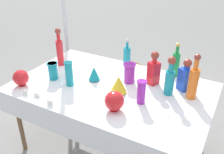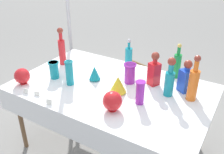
# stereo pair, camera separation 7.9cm
# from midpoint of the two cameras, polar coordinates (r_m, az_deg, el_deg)

# --- Properties ---
(ground_plane) EXTENTS (40.00, 40.00, 0.00)m
(ground_plane) POSITION_cam_midpoint_polar(r_m,az_deg,el_deg) (2.79, -0.84, -15.81)
(ground_plane) COLOR gray
(display_table) EXTENTS (1.81, 1.13, 0.76)m
(display_table) POSITION_cam_midpoint_polar(r_m,az_deg,el_deg) (2.33, -1.28, -3.54)
(display_table) COLOR white
(display_table) RESTS_ON ground
(tall_bottle_0) EXTENTS (0.07, 0.07, 0.41)m
(tall_bottle_0) POSITION_cam_midpoint_polar(r_m,az_deg,el_deg) (2.74, -12.69, 6.21)
(tall_bottle_0) COLOR red
(tall_bottle_0) RESTS_ON display_table
(tall_bottle_1) EXTENTS (0.08, 0.08, 0.36)m
(tall_bottle_1) POSITION_cam_midpoint_polar(r_m,az_deg,el_deg) (2.19, 12.07, -0.23)
(tall_bottle_1) COLOR teal
(tall_bottle_1) RESTS_ON display_table
(tall_bottle_2) EXTENTS (0.07, 0.07, 0.35)m
(tall_bottle_2) POSITION_cam_midpoint_polar(r_m,az_deg,el_deg) (2.52, 13.49, 3.08)
(tall_bottle_2) COLOR #198C38
(tall_bottle_2) RESTS_ON display_table
(tall_bottle_3) EXTENTS (0.08, 0.08, 0.41)m
(tall_bottle_3) POSITION_cam_midpoint_polar(r_m,az_deg,el_deg) (2.18, 17.14, -0.86)
(tall_bottle_3) COLOR orange
(tall_bottle_3) RESTS_ON display_table
(tall_bottle_4) EXTENTS (0.08, 0.08, 0.30)m
(tall_bottle_4) POSITION_cam_midpoint_polar(r_m,az_deg,el_deg) (2.70, 2.59, 4.97)
(tall_bottle_4) COLOR teal
(tall_bottle_4) RESTS_ON display_table
(square_decanter_0) EXTENTS (0.14, 0.14, 0.30)m
(square_decanter_0) POSITION_cam_midpoint_polar(r_m,az_deg,el_deg) (2.31, 15.54, 0.14)
(square_decanter_0) COLOR blue
(square_decanter_0) RESTS_ON display_table
(square_decanter_1) EXTENTS (0.12, 0.12, 0.33)m
(square_decanter_1) POSITION_cam_midpoint_polar(r_m,az_deg,el_deg) (2.33, 8.58, 1.69)
(square_decanter_1) COLOR red
(square_decanter_1) RESTS_ON display_table
(slender_vase_0) EXTENTS (0.12, 0.12, 0.19)m
(slender_vase_0) POSITION_cam_midpoint_polar(r_m,az_deg,el_deg) (2.35, 3.05, 1.04)
(slender_vase_0) COLOR purple
(slender_vase_0) RESTS_ON display_table
(slender_vase_1) EXTENTS (0.10, 0.10, 0.17)m
(slender_vase_1) POSITION_cam_midpoint_polar(r_m,az_deg,el_deg) (2.49, -14.24, 1.45)
(slender_vase_1) COLOR teal
(slender_vase_1) RESTS_ON display_table
(slender_vase_2) EXTENTS (0.08, 0.08, 0.24)m
(slender_vase_2) POSITION_cam_midpoint_polar(r_m,az_deg,el_deg) (2.33, -10.76, 0.86)
(slender_vase_2) COLOR teal
(slender_vase_2) RESTS_ON display_table
(slender_vase_3) EXTENTS (0.08, 0.08, 0.21)m
(slender_vase_3) POSITION_cam_midpoint_polar(r_m,az_deg,el_deg) (2.05, 5.62, -3.28)
(slender_vase_3) COLOR purple
(slender_vase_3) RESTS_ON display_table
(fluted_vase_0) EXTENTS (0.15, 0.15, 0.16)m
(fluted_vase_0) POSITION_cam_midpoint_polar(r_m,az_deg,el_deg) (2.19, 0.47, -1.67)
(fluted_vase_0) COLOR yellow
(fluted_vase_0) RESTS_ON display_table
(fluted_vase_1) EXTENTS (0.11, 0.11, 0.14)m
(fluted_vase_1) POSITION_cam_midpoint_polar(r_m,az_deg,el_deg) (2.40, -5.06, 0.82)
(fluted_vase_1) COLOR teal
(fluted_vase_1) RESTS_ON display_table
(round_bowl_0) EXTENTS (0.16, 0.16, 0.17)m
(round_bowl_0) POSITION_cam_midpoint_polar(r_m,az_deg,el_deg) (1.96, -0.63, -5.49)
(round_bowl_0) COLOR red
(round_bowl_0) RESTS_ON display_table
(round_bowl_1) EXTENTS (0.15, 0.15, 0.15)m
(round_bowl_1) POSITION_cam_midpoint_polar(r_m,az_deg,el_deg) (2.47, -20.98, -0.15)
(round_bowl_1) COLOR red
(round_bowl_1) RESTS_ON display_table
(price_tag_left) EXTENTS (0.05, 0.02, 0.04)m
(price_tag_left) POSITION_cam_midpoint_polar(r_m,az_deg,el_deg) (2.33, -20.11, -3.41)
(price_tag_left) COLOR white
(price_tag_left) RESTS_ON display_table
(price_tag_center) EXTENTS (0.05, 0.03, 0.05)m
(price_tag_center) POSITION_cam_midpoint_polar(r_m,az_deg,el_deg) (2.12, -15.04, -5.83)
(price_tag_center) COLOR white
(price_tag_center) RESTS_ON display_table
(price_tag_right) EXTENTS (0.06, 0.03, 0.04)m
(price_tag_right) POSITION_cam_midpoint_polar(r_m,az_deg,el_deg) (2.27, -17.75, -3.95)
(price_tag_right) COLOR white
(price_tag_right) RESTS_ON display_table
(cardboard_box_behind_left) EXTENTS (0.41, 0.42, 0.34)m
(cardboard_box_behind_left) POSITION_cam_midpoint_polar(r_m,az_deg,el_deg) (3.76, 3.32, -0.71)
(cardboard_box_behind_left) COLOR tan
(cardboard_box_behind_left) RESTS_ON ground
(cardboard_box_behind_right) EXTENTS (0.54, 0.41, 0.48)m
(cardboard_box_behind_right) POSITION_cam_midpoint_polar(r_m,az_deg,el_deg) (3.58, 3.99, -0.92)
(cardboard_box_behind_right) COLOR tan
(cardboard_box_behind_right) RESTS_ON ground
(canopy_pole) EXTENTS (0.18, 0.18, 2.56)m
(canopy_pole) POSITION_cam_midpoint_polar(r_m,az_deg,el_deg) (3.40, -11.32, 11.96)
(canopy_pole) COLOR silver
(canopy_pole) RESTS_ON ground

